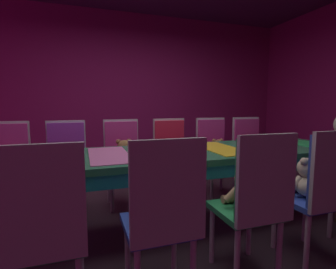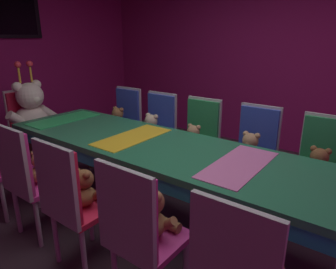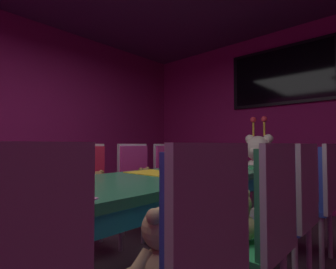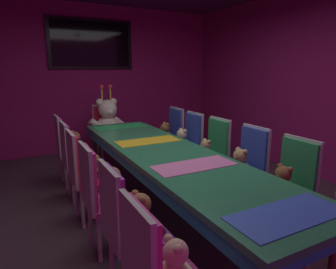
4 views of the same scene
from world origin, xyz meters
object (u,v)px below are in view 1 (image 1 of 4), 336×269
Objects in this scene: teddy_left_2 at (124,155)px; chair_right_1 at (42,222)px; teddy_left_0 at (4,164)px; chair_right_3 at (257,194)px; teddy_left_4 at (218,151)px; teddy_right_2 at (157,200)px; teddy_left_1 at (66,160)px; chair_left_2 at (122,153)px; teddy_left_3 at (175,153)px; teddy_right_1 at (46,212)px; chair_right_4 at (324,184)px; chair_right_2 at (164,208)px; teddy_right_4 at (307,180)px; chair_left_4 at (213,148)px; chair_left_0 at (8,159)px; chair_left_5 at (248,145)px; teddy_left_5 at (255,148)px; teddy_right_3 at (244,190)px; chair_left_1 at (67,156)px; banquet_table at (168,161)px; chair_left_3 at (171,150)px.

chair_right_1 is (1.53, -0.63, 0.00)m from teddy_left_2.
chair_right_3 is (1.56, 1.78, 0.02)m from teddy_left_0.
teddy_right_2 is at bearing -40.70° from teddy_left_4.
chair_left_2 reaches higher than teddy_left_1.
teddy_left_0 is 0.30× the size of chair_left_2.
chair_left_2 is 3.33× the size of teddy_left_3.
teddy_right_1 is 1.80m from chair_right_4.
chair_right_2 is 3.02× the size of teddy_right_4.
teddy_right_4 is (1.40, 2.35, 0.01)m from teddy_left_0.
chair_left_4 reaches higher than teddy_left_4.
chair_left_2 is 3.07× the size of teddy_right_2.
teddy_right_4 is at bearing 56.71° from chair_left_0.
teddy_left_2 is 1.53m from teddy_right_1.
chair_left_2 and chair_left_5 have the same top height.
chair_right_1 reaches higher than teddy_right_1.
teddy_left_2 is at bearing -24.49° from teddy_right_1.
teddy_left_2 is (0.16, 1.18, -0.00)m from chair_left_0.
teddy_right_2 is at bearing -78.82° from chair_right_1.
teddy_left_5 is 1.81m from teddy_right_3.
chair_left_4 is 1.00× the size of chair_right_2.
teddy_left_1 is 1.81m from chair_left_4.
teddy_left_3 is at bearing -90.83° from teddy_left_5.
chair_left_0 is 2.46m from chair_right_3.
chair_left_1 reaches higher than teddy_left_5.
teddy_left_0 is at bearing -116.04° from banquet_table.
banquet_table reaches higher than teddy_left_3.
chair_left_2 and chair_right_3 have the same top height.
teddy_left_2 is at bearing -88.65° from teddy_left_3.
chair_left_3 is 1.00× the size of chair_right_4.
teddy_left_1 is at bearing -1.03° from teddy_right_1.
chair_left_5 reaches higher than teddy_right_2.
teddy_left_2 is 0.34× the size of chair_left_5.
teddy_right_2 is (1.57, -0.63, -0.01)m from chair_left_3.
teddy_left_2 is 1.52m from teddy_right_3.
teddy_right_4 is (-0.01, 1.80, 0.01)m from teddy_right_1.
chair_right_4 is (1.65, 1.77, 0.00)m from chair_left_1.
chair_left_5 is 3.02× the size of teddy_right_4.
teddy_left_1 is 1.80m from teddy_left_4.
chair_left_3 and chair_right_3 have the same top height.
teddy_right_2 is at bearing -51.45° from teddy_left_5.
teddy_left_5 is 1.63m from chair_right_4.
chair_right_1 is at bearing 90.33° from chair_right_4.
chair_left_3 reaches higher than teddy_left_3.
teddy_right_2 is (1.40, 0.58, -0.00)m from teddy_left_1.
chair_right_2 is at bearing 91.83° from chair_right_3.
chair_left_2 is 2.04m from chair_right_4.
chair_left_5 is (-0.12, 2.93, 0.02)m from teddy_left_0.
chair_left_0 is 1.00× the size of chair_left_2.
teddy_left_3 is 0.30× the size of chair_left_5.
chair_left_1 is 1.22m from teddy_left_3.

